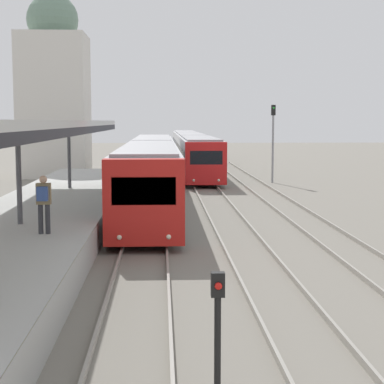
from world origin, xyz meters
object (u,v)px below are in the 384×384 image
at_px(signal_post_near, 218,324).
at_px(person_on_platform, 43,200).
at_px(train_near, 152,166).
at_px(signal_mast_far, 273,134).
at_px(train_far, 191,148).

bearing_deg(signal_post_near, person_on_platform, 114.40).
distance_m(person_on_platform, train_near, 17.43).
height_order(person_on_platform, signal_post_near, person_on_platform).
bearing_deg(signal_mast_far, person_on_platform, -113.52).
distance_m(signal_post_near, signal_mast_far, 34.89).
bearing_deg(train_near, person_on_platform, -99.20).
bearing_deg(train_far, train_near, -97.57).
height_order(train_near, train_far, train_near).
bearing_deg(signal_post_near, train_far, 87.85).
height_order(person_on_platform, signal_mast_far, signal_mast_far).
xyz_separation_m(train_near, signal_post_near, (1.36, -26.35, -0.49)).
distance_m(person_on_platform, signal_post_near, 10.08).
distance_m(train_far, signal_post_near, 51.11).
xyz_separation_m(person_on_platform, signal_mast_far, (10.89, 25.02, 1.33)).
distance_m(person_on_platform, signal_mast_far, 27.31).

